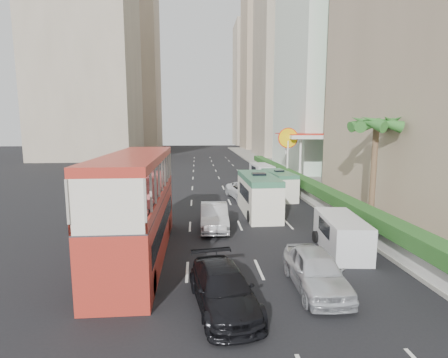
{
  "coord_description": "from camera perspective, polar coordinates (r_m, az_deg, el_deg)",
  "views": [
    {
      "loc": [
        -3.13,
        -16.64,
        6.34
      ],
      "look_at": [
        -1.5,
        4.0,
        3.2
      ],
      "focal_mm": 28.0,
      "sensor_mm": 36.0,
      "label": 1
    }
  ],
  "objects": [
    {
      "name": "kerb_wall",
      "position": [
        32.53,
        12.23,
        -1.59
      ],
      "size": [
        0.3,
        44.0,
        1.0
      ],
      "primitive_type": "cube",
      "color": "silver",
      "rests_on": "sidewalk"
    },
    {
      "name": "tower_mid",
      "position": [
        79.79,
        11.84,
        21.98
      ],
      "size": [
        16.0,
        16.0,
        50.0
      ],
      "primitive_type": "cube",
      "color": "#B2A38C",
      "rests_on": "ground"
    },
    {
      "name": "tower_left_a",
      "position": [
        77.17,
        -21.83,
        22.8
      ],
      "size": [
        18.0,
        18.0,
        52.0
      ],
      "primitive_type": "cube",
      "color": "#B2A38C",
      "rests_on": "ground"
    },
    {
      "name": "minibus_far",
      "position": [
        31.41,
        8.94,
        -0.94
      ],
      "size": [
        2.23,
        5.45,
        2.35
      ],
      "primitive_type": "cube",
      "rotation": [
        0.0,
        0.0,
        0.09
      ],
      "color": "silver",
      "rests_on": "ground"
    },
    {
      "name": "panel_van_near",
      "position": [
        18.94,
        18.6,
        -8.55
      ],
      "size": [
        2.25,
        4.63,
        1.79
      ],
      "primitive_type": "cube",
      "rotation": [
        0.0,
        0.0,
        -0.11
      ],
      "color": "silver",
      "rests_on": "ground"
    },
    {
      "name": "car_black",
      "position": [
        13.16,
        -0.11,
        -20.19
      ],
      "size": [
        2.67,
        5.06,
        1.4
      ],
      "primitive_type": "imported",
      "rotation": [
        0.0,
        0.0,
        0.15
      ],
      "color": "black",
      "rests_on": "ground"
    },
    {
      "name": "car_silver_lane_a",
      "position": [
        22.05,
        -1.61,
        -8.09
      ],
      "size": [
        1.74,
        4.76,
        1.56
      ],
      "primitive_type": "imported",
      "rotation": [
        0.0,
        0.0,
        -0.02
      ],
      "color": "silver",
      "rests_on": "ground"
    },
    {
      "name": "panel_van_far",
      "position": [
        40.82,
        6.18,
        1.01
      ],
      "size": [
        2.22,
        4.95,
        1.94
      ],
      "primitive_type": "cube",
      "rotation": [
        0.0,
        0.0,
        0.06
      ],
      "color": "silver",
      "rests_on": "ground"
    },
    {
      "name": "van_asset",
      "position": [
        30.87,
        3.44,
        -3.24
      ],
      "size": [
        3.29,
        5.48,
        1.42
      ],
      "primitive_type": "imported",
      "rotation": [
        0.0,
        0.0,
        0.19
      ],
      "color": "silver",
      "rests_on": "ground"
    },
    {
      "name": "tower_left_b",
      "position": [
        109.57,
        -15.06,
        17.09
      ],
      "size": [
        16.0,
        16.0,
        46.0
      ],
      "primitive_type": "cube",
      "color": "tan",
      "rests_on": "ground"
    },
    {
      "name": "double_decker_bus",
      "position": [
        17.31,
        -13.98,
        -4.35
      ],
      "size": [
        2.5,
        11.0,
        5.06
      ],
      "primitive_type": "cube",
      "color": "#AE2C20",
      "rests_on": "ground"
    },
    {
      "name": "tower_far_a",
      "position": [
        101.89,
        7.27,
        17.41
      ],
      "size": [
        14.0,
        14.0,
        44.0
      ],
      "primitive_type": "cube",
      "color": "tan",
      "rests_on": "ground"
    },
    {
      "name": "ground_plane",
      "position": [
        18.08,
        5.87,
        -11.95
      ],
      "size": [
        200.0,
        200.0,
        0.0
      ],
      "primitive_type": "plane",
      "color": "black",
      "rests_on": "ground"
    },
    {
      "name": "car_silver_lane_b",
      "position": [
        14.84,
        14.64,
        -16.97
      ],
      "size": [
        1.91,
        4.58,
        1.55
      ],
      "primitive_type": "imported",
      "rotation": [
        0.0,
        0.0,
        -0.02
      ],
      "color": "silver",
      "rests_on": "ground"
    },
    {
      "name": "palm_tree",
      "position": [
        23.55,
        23.19,
        0.7
      ],
      "size": [
        0.36,
        0.36,
        6.4
      ],
      "primitive_type": "cylinder",
      "color": "brown",
      "rests_on": "sidewalk"
    },
    {
      "name": "sidewalk",
      "position": [
        43.82,
        11.6,
        0.25
      ],
      "size": [
        6.0,
        120.0,
        0.18
      ],
      "primitive_type": "cube",
      "color": "#99968C",
      "rests_on": "ground"
    },
    {
      "name": "tower_far_b",
      "position": [
        123.07,
        5.1,
        14.97
      ],
      "size": [
        14.0,
        14.0,
        40.0
      ],
      "primitive_type": "cube",
      "color": "#B2A38C",
      "rests_on": "ground"
    },
    {
      "name": "hedge",
      "position": [
        32.39,
        12.28,
        -0.11
      ],
      "size": [
        1.1,
        44.0,
        0.7
      ],
      "primitive_type": "cube",
      "color": "#2D6626",
      "rests_on": "kerb_wall"
    },
    {
      "name": "minibus_near",
      "position": [
        25.36,
        5.66,
        -2.58
      ],
      "size": [
        2.27,
        6.49,
        2.86
      ],
      "primitive_type": "cube",
      "rotation": [
        0.0,
        0.0,
        0.02
      ],
      "color": "silver",
      "rests_on": "ground"
    },
    {
      "name": "shell_station",
      "position": [
        41.91,
        13.78,
        3.47
      ],
      "size": [
        6.5,
        8.0,
        5.5
      ],
      "primitive_type": "cube",
      "color": "silver",
      "rests_on": "ground"
    }
  ]
}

